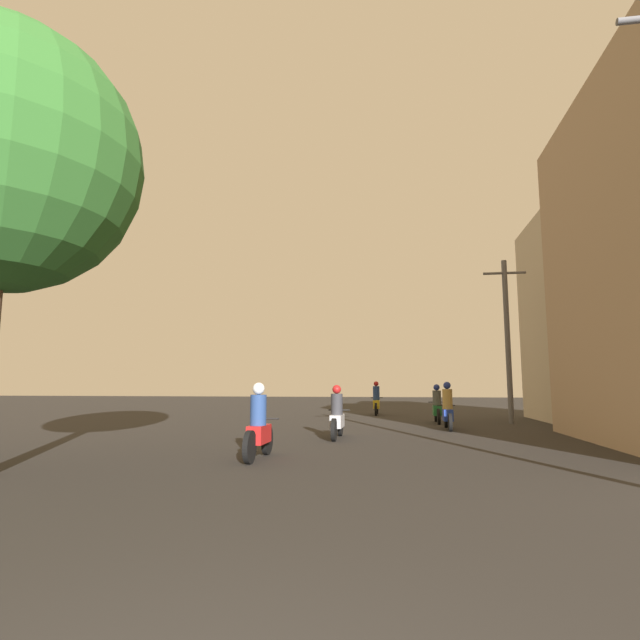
% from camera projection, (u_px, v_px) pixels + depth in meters
% --- Properties ---
extents(motorcycle_red, '(0.60, 1.87, 1.50)m').
position_uv_depth(motorcycle_red, '(259.00, 428.00, 9.86)').
color(motorcycle_red, black).
rests_on(motorcycle_red, ground_plane).
extents(motorcycle_silver, '(0.60, 2.01, 1.45)m').
position_uv_depth(motorcycle_silver, '(337.00, 417.00, 13.62)').
color(motorcycle_silver, black).
rests_on(motorcycle_silver, ground_plane).
extents(motorcycle_blue, '(0.60, 2.02, 1.55)m').
position_uv_depth(motorcycle_blue, '(448.00, 410.00, 16.37)').
color(motorcycle_blue, black).
rests_on(motorcycle_blue, ground_plane).
extents(motorcycle_green, '(0.60, 2.06, 1.48)m').
position_uv_depth(motorcycle_green, '(437.00, 407.00, 19.15)').
color(motorcycle_green, black).
rests_on(motorcycle_green, ground_plane).
extents(motorcycle_yellow, '(0.60, 2.03, 1.63)m').
position_uv_depth(motorcycle_yellow, '(376.00, 401.00, 24.41)').
color(motorcycle_yellow, black).
rests_on(motorcycle_yellow, ground_plane).
extents(building_right_far, '(4.17, 5.19, 8.36)m').
position_uv_depth(building_right_far, '(587.00, 318.00, 20.60)').
color(building_right_far, beige).
rests_on(building_right_far, ground_plane).
extents(utility_pole_far, '(1.60, 0.20, 6.29)m').
position_uv_depth(utility_pole_far, '(507.00, 336.00, 19.15)').
color(utility_pole_far, slate).
rests_on(utility_pole_far, ground_plane).
extents(street_tree, '(4.58, 4.58, 7.54)m').
position_uv_depth(street_tree, '(2.00, 159.00, 8.43)').
color(street_tree, brown).
rests_on(street_tree, ground_plane).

